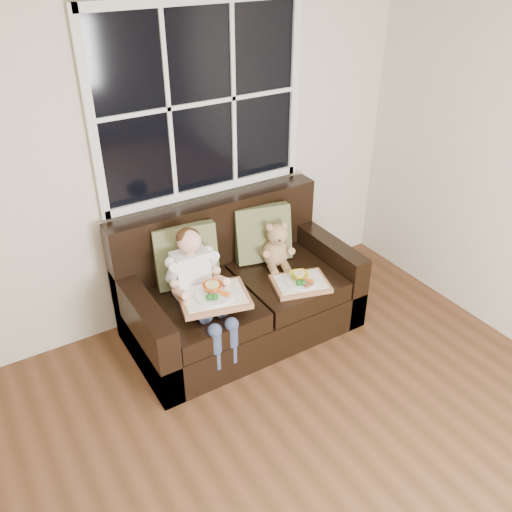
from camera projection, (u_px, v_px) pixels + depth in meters
room_walls at (394, 330)px, 1.74m from camera, size 4.52×5.02×2.71m
window_back at (201, 103)px, 3.76m from camera, size 1.62×0.04×1.37m
loveseat at (238, 294)px, 4.12m from camera, size 1.70×0.92×0.96m
pillow_left at (186, 256)px, 3.89m from camera, size 0.48×0.30×0.46m
pillow_right at (263, 233)px, 4.19m from camera, size 0.47×0.30×0.45m
child at (197, 280)px, 3.70m from camera, size 0.36×0.59×0.82m
teddy_bear at (277, 248)px, 4.13m from camera, size 0.26×0.31×0.38m
tray_left at (214, 296)px, 3.63m from camera, size 0.53×0.45×0.10m
tray_right at (300, 282)px, 3.95m from camera, size 0.47×0.40×0.09m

